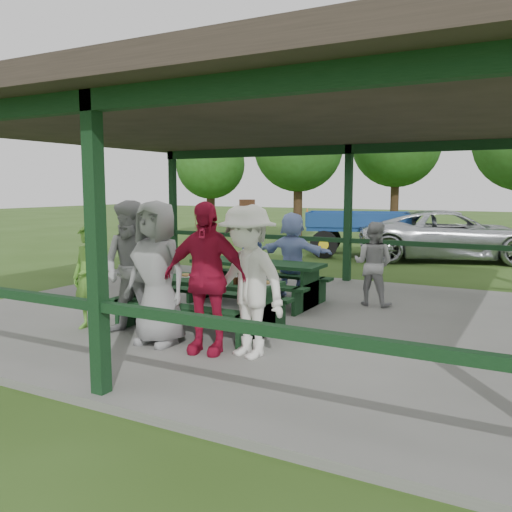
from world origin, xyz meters
The scene contains 19 objects.
ground centered at (0.00, 0.00, 0.00)m, with size 90.00×90.00×0.00m, color #2E4A17.
concrete_slab centered at (0.00, 0.00, 0.05)m, with size 10.00×8.00×0.10m, color slate.
pavilion_structure centered at (0.00, 0.00, 3.17)m, with size 10.60×8.60×3.24m.
picnic_table_near centered at (-0.53, -1.20, 0.57)m, with size 2.41×1.39×0.75m.
picnic_table_far centered at (-0.68, 0.80, 0.57)m, with size 2.44×1.39×0.75m.
table_setting centered at (-0.51, -1.16, 0.88)m, with size 2.26×0.45×0.10m.
contestant_green centered at (-1.93, -2.03, 0.87)m, with size 0.56×0.37×1.54m, color #5FA234.
contestant_grey_left centered at (-1.15, -1.96, 1.05)m, with size 0.92×0.72×1.90m, color #979799.
contestant_grey_mid centered at (-0.59, -2.14, 1.06)m, with size 0.93×0.61×1.91m, color gray.
contestant_red centered at (0.17, -2.14, 1.06)m, with size 1.12×0.47×1.91m, color #B11436.
contestant_white_fedora centered at (0.72, -2.04, 1.04)m, with size 1.37×1.03×1.94m.
spectator_lblue centered at (-0.34, 1.60, 0.91)m, with size 1.50×0.48×1.62m, color #94AAE4.
spectator_blue centered at (-1.59, 2.18, 0.99)m, with size 0.65×0.42×1.77m, color #3A4997.
spectator_grey centered at (1.24, 1.58, 0.84)m, with size 0.72×0.56×1.48m, color #9A9A9D.
pickup_truck centered at (1.36, 9.21, 0.75)m, with size 2.48×5.38×1.50m, color silver.
farm_trailer centered at (-1.40, 8.95, 0.75)m, with size 4.33×2.60×1.51m.
tree_far_left centered at (-5.01, 12.31, 3.74)m, with size 3.53×3.53×5.52m.
tree_left centered at (-2.12, 16.29, 4.07)m, with size 3.85×3.85×6.01m.
tree_edge_left centered at (-9.09, 12.18, 3.13)m, with size 2.97×2.97×4.63m.
Camera 1 is at (3.92, -7.72, 2.18)m, focal length 38.00 mm.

